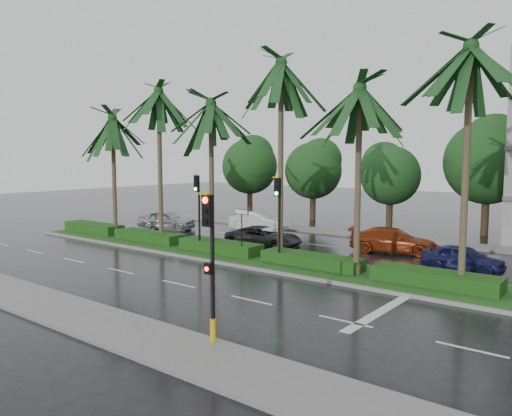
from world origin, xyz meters
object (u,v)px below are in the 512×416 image
Objects in this scene: car_blue at (463,258)px; car_red at (393,240)px; car_white at (258,222)px; signal_median_left at (198,201)px; signal_near at (210,262)px; car_silver at (167,220)px; street_sign at (241,221)px; car_darkgrey at (264,237)px.

car_red is at bearing 61.87° from car_blue.
signal_median_left is at bearing -174.60° from car_white.
signal_near reaches higher than car_silver.
car_white is (-12.71, 18.73, -1.80)m from signal_near.
street_sign is (3.00, 0.18, -0.87)m from signal_median_left.
car_silver is (-8.66, 5.44, -2.26)m from signal_median_left.
car_white is at bearing 124.17° from signal_near.
car_white is (-2.71, 9.04, -2.29)m from signal_median_left.
car_blue is at bearing 19.92° from signal_median_left.
car_silver reaches higher than car_blue.
car_silver is (-11.66, 5.26, -1.38)m from street_sign.
car_blue is at bearing -113.16° from car_silver.
car_silver is 0.92× the size of car_darkgrey.
car_white is 1.14× the size of car_blue.
car_white is 6.92m from car_darkgrey.
car_red is (17.16, 1.71, -0.03)m from car_silver.
car_white is (-5.71, 8.86, -1.42)m from street_sign.
signal_near is at bearing -44.09° from signal_median_left.
car_darkgrey is at bearing 103.70° from car_red.
signal_median_left is 1.16× the size of car_blue.
car_red is 1.30× the size of car_blue.
street_sign is 8.99m from car_red.
car_silver is at bearing 140.95° from signal_near.
car_red is (6.71, 3.38, 0.06)m from car_darkgrey.
signal_near is 13.93m from signal_median_left.
car_red is at bearing 95.09° from signal_near.
signal_near reaches higher than car_darkgrey.
car_darkgrey is (-1.21, 3.60, -1.47)m from street_sign.
signal_median_left reaches higher than street_sign.
signal_near is 22.71m from car_white.
signal_near is 1.02× the size of car_white.
car_white is at bearing 122.82° from street_sign.
car_blue is (15.71, -4.33, -0.07)m from car_white.
signal_median_left reaches higher than car_darkgrey.
car_silver is 0.89× the size of car_red.
car_white is 0.88× the size of car_red.
car_white is (5.94, 3.60, -0.03)m from car_silver.
car_silver reaches higher than car_darkgrey.
signal_near is at bearing -150.26° from car_silver.
car_silver is at bearing 155.70° from street_sign.
car_darkgrey is at bearing -120.26° from car_silver.
car_silver is (-18.66, 15.13, -1.76)m from signal_near.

